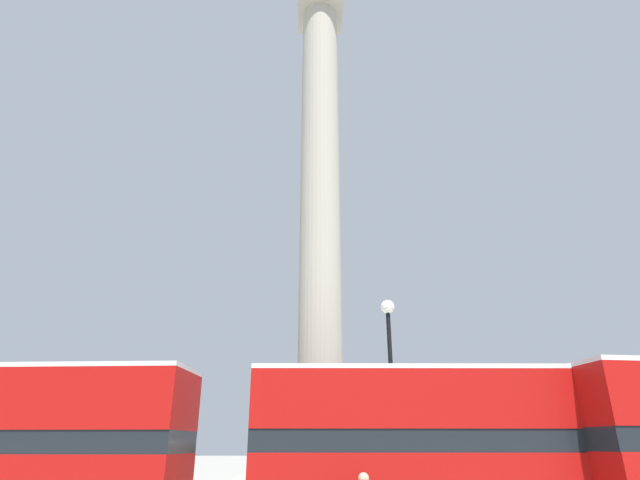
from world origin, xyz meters
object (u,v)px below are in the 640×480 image
Objects in this scene: monument_column at (320,307)px; street_lamp at (392,390)px; bus_c at (452,444)px; equestrian_statue at (64,461)px.

monument_column reaches higher than street_lamp.
bus_c is at bearing -60.55° from monument_column.
street_lamp is (-1.23, 1.69, 1.56)m from bus_c.
monument_column is 5.95m from street_lamp.
street_lamp is at bearing 128.05° from bus_c.
monument_column reaches higher than bus_c.
street_lamp is at bearing -63.54° from monument_column.
monument_column is at bearing 116.46° from street_lamp.
monument_column is 2.41× the size of bus_c.
bus_c is 1.86× the size of equestrian_statue.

